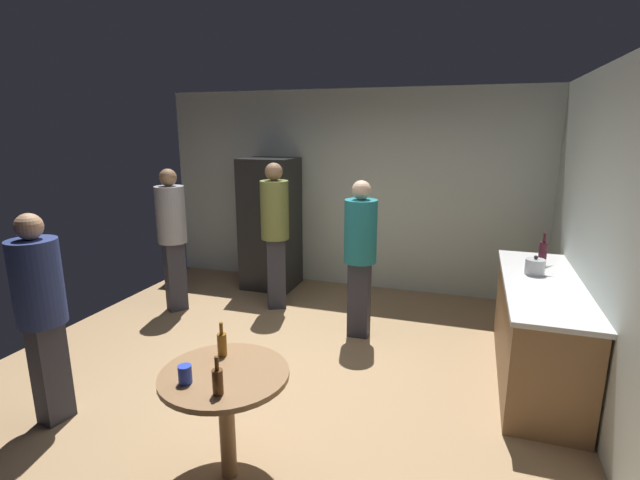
% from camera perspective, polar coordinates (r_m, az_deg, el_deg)
% --- Properties ---
extents(ground_plane, '(5.20, 5.20, 0.10)m').
position_cam_1_polar(ground_plane, '(4.53, -5.81, -16.20)').
color(ground_plane, '#9E7C56').
extents(wall_back, '(5.32, 0.06, 2.70)m').
position_cam_1_polar(wall_back, '(6.47, 3.43, 6.09)').
color(wall_back, beige).
rests_on(wall_back, ground_plane).
extents(wall_side_right, '(0.06, 5.20, 2.70)m').
position_cam_1_polar(wall_side_right, '(3.80, 32.79, -1.47)').
color(wall_side_right, beige).
rests_on(wall_side_right, ground_plane).
extents(refrigerator, '(0.70, 0.68, 1.80)m').
position_cam_1_polar(refrigerator, '(6.47, -6.10, 2.00)').
color(refrigerator, black).
rests_on(refrigerator, ground_plane).
extents(kitchen_counter, '(0.64, 2.03, 0.90)m').
position_cam_1_polar(kitchen_counter, '(4.63, 25.11, -9.89)').
color(kitchen_counter, olive).
rests_on(kitchen_counter, ground_plane).
extents(kettle, '(0.24, 0.17, 0.18)m').
position_cam_1_polar(kettle, '(4.65, 24.90, -2.97)').
color(kettle, '#B2B2B7').
rests_on(kettle, kitchen_counter).
extents(wine_bottle_on_counter, '(0.08, 0.08, 0.31)m').
position_cam_1_polar(wine_bottle_on_counter, '(4.99, 25.66, -1.40)').
color(wine_bottle_on_counter, '#3F141E').
rests_on(wine_bottle_on_counter, kitchen_counter).
extents(foreground_table, '(0.80, 0.80, 0.73)m').
position_cam_1_polar(foreground_table, '(3.07, -11.57, -17.32)').
color(foreground_table, olive).
rests_on(foreground_table, ground_plane).
extents(beer_bottle_amber, '(0.06, 0.06, 0.23)m').
position_cam_1_polar(beer_bottle_amber, '(3.19, -11.93, -12.30)').
color(beer_bottle_amber, '#8C5919').
rests_on(beer_bottle_amber, foreground_table).
extents(beer_bottle_brown, '(0.06, 0.06, 0.23)m').
position_cam_1_polar(beer_bottle_brown, '(2.78, -12.45, -16.49)').
color(beer_bottle_brown, '#593314').
rests_on(beer_bottle_brown, foreground_table).
extents(plastic_cup_blue, '(0.08, 0.08, 0.11)m').
position_cam_1_polar(plastic_cup_blue, '(2.94, -16.23, -15.54)').
color(plastic_cup_blue, blue).
rests_on(plastic_cup_blue, foreground_table).
extents(person_in_olive_shirt, '(0.46, 0.46, 1.80)m').
position_cam_1_polar(person_in_olive_shirt, '(5.62, -5.54, 1.89)').
color(person_in_olive_shirt, '#2D2D38').
rests_on(person_in_olive_shirt, ground_plane).
extents(person_in_gray_shirt, '(0.47, 0.47, 1.73)m').
position_cam_1_polar(person_in_gray_shirt, '(5.82, -17.72, 1.28)').
color(person_in_gray_shirt, '#2D2D38').
rests_on(person_in_gray_shirt, ground_plane).
extents(person_in_navy_shirt, '(0.39, 0.39, 1.62)m').
position_cam_1_polar(person_in_navy_shirt, '(3.98, -31.08, -6.77)').
color(person_in_navy_shirt, '#2D2D38').
rests_on(person_in_navy_shirt, ground_plane).
extents(person_in_teal_shirt, '(0.34, 0.34, 1.68)m').
position_cam_1_polar(person_in_teal_shirt, '(4.84, 4.96, -0.92)').
color(person_in_teal_shirt, '#2D2D38').
rests_on(person_in_teal_shirt, ground_plane).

